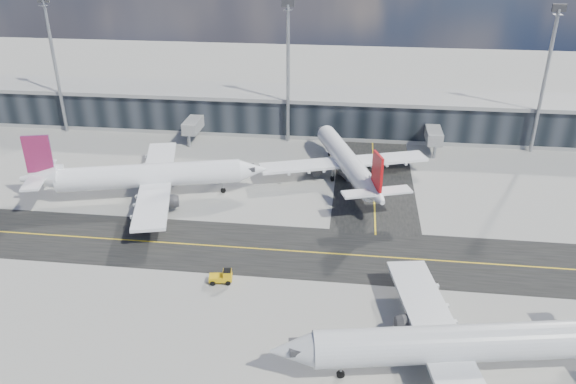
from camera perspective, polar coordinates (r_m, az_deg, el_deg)
name	(u,v)px	position (r m, az deg, el deg)	size (l,w,h in m)	color
ground	(245,263)	(78.34, -4.36, -7.25)	(300.00, 300.00, 0.00)	gray
taxiway_lanes	(283,227)	(86.80, -0.46, -3.57)	(180.00, 63.00, 0.03)	black
terminal_concourse	(292,112)	(125.93, 0.41, 8.08)	(152.00, 19.80, 8.80)	black
floodlight_masts	(288,68)	(116.18, 0.00, 12.45)	(102.50, 0.70, 28.90)	gray
airliner_af	(146,176)	(97.21, -14.20, 1.58)	(40.01, 34.42, 12.00)	white
airliner_redtail	(347,161)	(101.72, 6.02, 3.15)	(30.86, 35.76, 10.87)	white
airliner_near	(461,344)	(61.86, 17.20, -14.53)	(38.99, 33.42, 11.58)	silver
baggage_tug	(223,276)	(74.34, -6.64, -8.52)	(3.16, 1.94, 1.86)	gold
service_van	(349,174)	(103.56, 6.21, 1.86)	(2.50, 5.42, 1.51)	white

